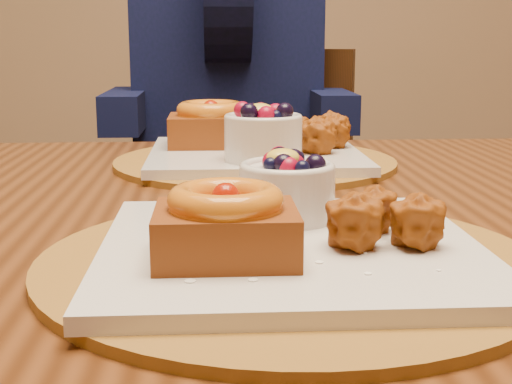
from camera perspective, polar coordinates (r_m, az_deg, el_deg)
dining_table at (r=0.77m, az=0.90°, el=-6.32°), size 1.60×0.90×0.76m
place_setting_near at (r=0.54m, az=2.50°, el=-3.73°), size 0.38×0.38×0.08m
place_setting_far at (r=0.96m, az=-0.27°, el=3.78°), size 0.38×0.38×0.09m
chair_far at (r=1.62m, az=-0.81°, el=-2.96°), size 0.56×0.56×0.90m
diner at (r=1.65m, az=-2.36°, el=11.37°), size 0.52×0.50×0.84m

